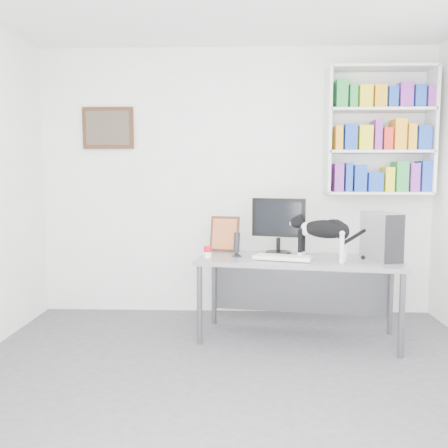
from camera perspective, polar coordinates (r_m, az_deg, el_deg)
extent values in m
cube|color=#5B5C61|center=(3.20, 1.00, -20.35)|extent=(4.00, 4.00, 0.01)
cube|color=white|center=(4.88, 1.42, 5.03)|extent=(4.00, 0.01, 2.70)
cube|color=white|center=(0.88, -1.02, 1.31)|extent=(4.00, 0.01, 2.70)
cube|color=silver|center=(4.93, 18.20, 10.57)|extent=(1.03, 0.28, 1.24)
cube|color=#4F2E19|center=(5.05, -13.77, 11.15)|extent=(0.52, 0.04, 0.42)
cube|color=gray|center=(4.20, 8.90, -8.88)|extent=(1.79, 0.93, 0.71)
cube|color=black|center=(4.30, 6.58, -0.19)|extent=(0.53, 0.36, 0.51)
cube|color=silver|center=(4.03, 7.08, -4.04)|extent=(0.52, 0.31, 0.04)
cube|color=#A2A3A7|center=(4.17, 18.39, -1.42)|extent=(0.27, 0.43, 0.40)
cylinder|color=black|center=(4.14, 1.54, -2.42)|extent=(0.12, 0.12, 0.22)
cube|color=#4F2E19|center=(4.43, 0.09, -1.11)|extent=(0.29, 0.17, 0.34)
cylinder|color=red|center=(4.08, -1.98, -3.40)|extent=(0.07, 0.07, 0.10)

